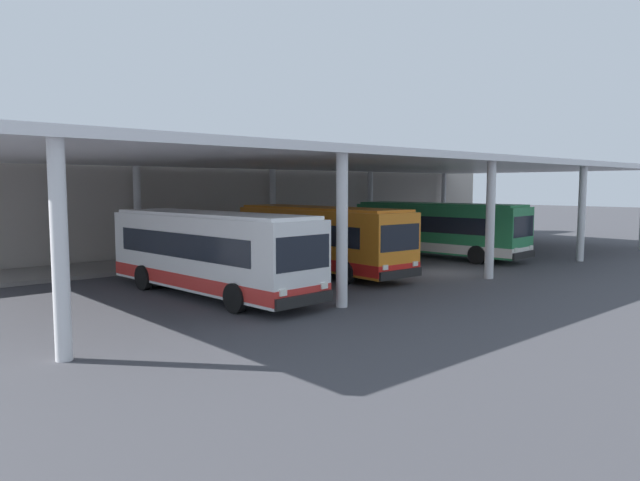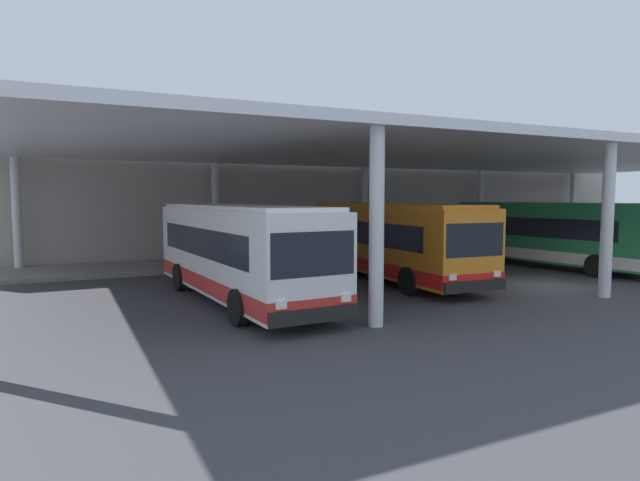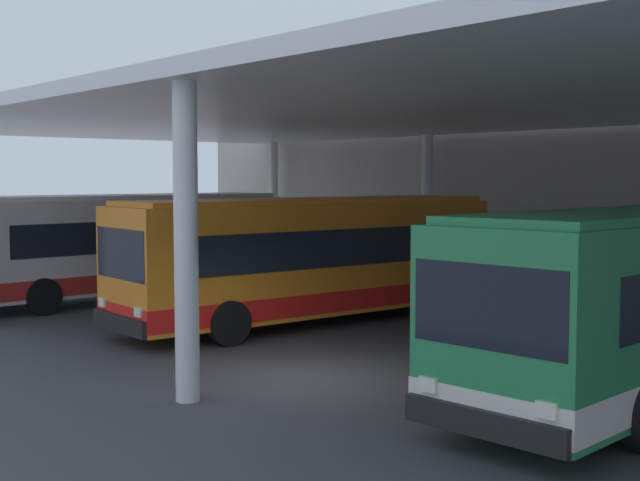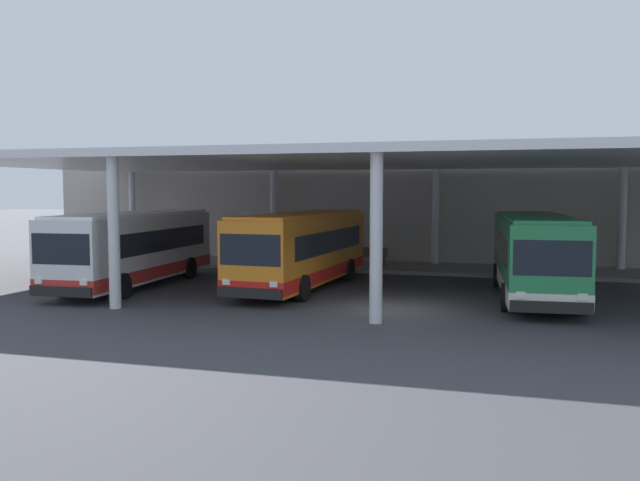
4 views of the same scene
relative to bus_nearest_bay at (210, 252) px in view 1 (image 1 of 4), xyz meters
The scene contains 9 objects.
ground_plane 11.86m from the bus_nearest_bay, 11.80° to the right, with size 200.00×200.00×0.00m, color #3D3D42.
platform_kerb 14.90m from the bus_nearest_bay, 39.12° to the left, with size 42.00×4.50×0.18m, color gray.
station_building_facade 17.13m from the bus_nearest_bay, 47.62° to the left, with size 48.00×1.60×6.62m, color #ADA399.
canopy_shelter 12.45m from the bus_nearest_bay, 15.09° to the left, with size 40.00×17.00×5.55m.
bus_nearest_bay is the anchor object (origin of this frame).
bus_second_bay 7.20m from the bus_nearest_bay, 12.34° to the left, with size 3.05×10.63×3.17m.
bus_middle_bay 16.40m from the bus_nearest_bay, ahead, with size 3.25×10.68×3.17m.
bench_waiting 12.58m from the bus_nearest_bay, 48.64° to the left, with size 1.80×0.45×0.92m.
trash_bin 10.52m from the bus_nearest_bay, 61.05° to the left, with size 0.52×0.52×0.98m.
Camera 1 is at (-23.02, -16.68, 4.15)m, focal length 32.62 mm.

